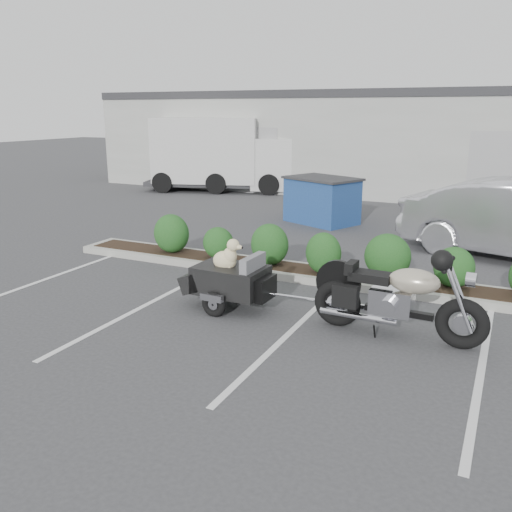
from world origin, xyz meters
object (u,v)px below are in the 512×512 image
at_px(dumpster, 322,200).
at_px(delivery_truck, 225,156).
at_px(pet_trailer, 230,278).
at_px(motorcycle, 397,299).

height_order(dumpster, delivery_truck, delivery_truck).
height_order(pet_trailer, delivery_truck, delivery_truck).
bearing_deg(dumpster, pet_trailer, -58.83).
relative_size(motorcycle, delivery_truck, 0.38).
height_order(motorcycle, pet_trailer, motorcycle).
xyz_separation_m(motorcycle, dumpster, (-3.74, 7.55, 0.10)).
distance_m(dumpster, delivery_truck, 7.50).
bearing_deg(motorcycle, dumpster, 118.26).
bearing_deg(delivery_truck, pet_trailer, -78.47).
relative_size(motorcycle, dumpster, 1.05).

